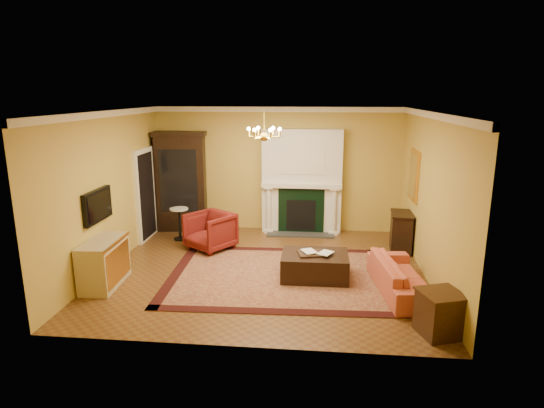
# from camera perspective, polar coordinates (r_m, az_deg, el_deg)

# --- Properties ---
(floor) EXTENTS (6.00, 5.50, 0.02)m
(floor) POSITION_cam_1_polar(r_m,az_deg,el_deg) (8.86, -0.92, -8.30)
(floor) COLOR brown
(floor) RESTS_ON ground
(ceiling) EXTENTS (6.00, 5.50, 0.02)m
(ceiling) POSITION_cam_1_polar(r_m,az_deg,el_deg) (8.21, -1.01, 11.62)
(ceiling) COLOR silver
(ceiling) RESTS_ON wall_back
(wall_back) EXTENTS (6.00, 0.02, 3.00)m
(wall_back) POSITION_cam_1_polar(r_m,az_deg,el_deg) (11.10, 0.70, 4.35)
(wall_back) COLOR gold
(wall_back) RESTS_ON floor
(wall_front) EXTENTS (6.00, 0.02, 3.00)m
(wall_front) POSITION_cam_1_polar(r_m,az_deg,el_deg) (5.77, -4.17, -4.63)
(wall_front) COLOR gold
(wall_front) RESTS_ON floor
(wall_left) EXTENTS (0.02, 5.50, 3.00)m
(wall_left) POSITION_cam_1_polar(r_m,az_deg,el_deg) (9.25, -19.83, 1.61)
(wall_left) COLOR gold
(wall_left) RESTS_ON floor
(wall_right) EXTENTS (0.02, 5.50, 3.00)m
(wall_right) POSITION_cam_1_polar(r_m,az_deg,el_deg) (8.60, 19.39, 0.77)
(wall_right) COLOR gold
(wall_right) RESTS_ON floor
(fireplace) EXTENTS (1.90, 0.70, 2.50)m
(fireplace) POSITION_cam_1_polar(r_m,az_deg,el_deg) (10.94, 3.75, 2.55)
(fireplace) COLOR silver
(fireplace) RESTS_ON wall_back
(crown_molding) EXTENTS (6.00, 5.50, 0.12)m
(crown_molding) POSITION_cam_1_polar(r_m,az_deg,el_deg) (9.17, -0.29, 11.41)
(crown_molding) COLOR white
(crown_molding) RESTS_ON ceiling
(doorway) EXTENTS (0.08, 1.05, 2.10)m
(doorway) POSITION_cam_1_polar(r_m,az_deg,el_deg) (10.84, -15.57, 1.16)
(doorway) COLOR white
(doorway) RESTS_ON wall_left
(tv_panel) EXTENTS (0.09, 0.95, 0.58)m
(tv_panel) POSITION_cam_1_polar(r_m,az_deg,el_deg) (8.73, -21.04, -0.19)
(tv_panel) COLOR black
(tv_panel) RESTS_ON wall_left
(gilt_mirror) EXTENTS (0.06, 0.76, 1.05)m
(gilt_mirror) POSITION_cam_1_polar(r_m,az_deg,el_deg) (9.90, 17.38, 3.44)
(gilt_mirror) COLOR gold
(gilt_mirror) RESTS_ON wall_right
(chandelier) EXTENTS (0.63, 0.55, 0.53)m
(chandelier) POSITION_cam_1_polar(r_m,az_deg,el_deg) (8.24, -0.99, 8.83)
(chandelier) COLOR gold
(chandelier) RESTS_ON ceiling
(oriental_rug) EXTENTS (4.20, 3.22, 0.02)m
(oriental_rug) POSITION_cam_1_polar(r_m,az_deg,el_deg) (8.56, 0.98, -8.98)
(oriental_rug) COLOR #4D1012
(oriental_rug) RESTS_ON floor
(china_cabinet) EXTENTS (1.21, 0.65, 2.32)m
(china_cabinet) POSITION_cam_1_polar(r_m,az_deg,el_deg) (11.35, -11.26, 2.54)
(china_cabinet) COLOR black
(china_cabinet) RESTS_ON floor
(wingback_armchair) EXTENTS (1.17, 1.16, 0.89)m
(wingback_armchair) POSITION_cam_1_polar(r_m,az_deg,el_deg) (9.93, -7.76, -3.18)
(wingback_armchair) COLOR maroon
(wingback_armchair) RESTS_ON floor
(pedestal_table) EXTENTS (0.42, 0.42, 0.75)m
(pedestal_table) POSITION_cam_1_polar(r_m,az_deg,el_deg) (10.68, -11.53, -2.17)
(pedestal_table) COLOR black
(pedestal_table) RESTS_ON floor
(commode) EXTENTS (0.58, 1.13, 0.83)m
(commode) POSITION_cam_1_polar(r_m,az_deg,el_deg) (8.57, -20.35, -6.95)
(commode) COLOR tan
(commode) RESTS_ON floor
(coral_sofa) EXTENTS (0.80, 1.98, 0.75)m
(coral_sofa) POSITION_cam_1_polar(r_m,az_deg,el_deg) (8.09, 16.02, -8.12)
(coral_sofa) COLOR #BB493B
(coral_sofa) RESTS_ON floor
(end_table) EXTENTS (0.66, 0.66, 0.61)m
(end_table) POSITION_cam_1_polar(r_m,az_deg,el_deg) (6.94, 20.32, -12.89)
(end_table) COLOR #39230F
(end_table) RESTS_ON floor
(console_table) EXTENTS (0.49, 0.77, 0.81)m
(console_table) POSITION_cam_1_polar(r_m,az_deg,el_deg) (10.12, 15.87, -3.49)
(console_table) COLOR black
(console_table) RESTS_ON floor
(leather_ottoman) EXTENTS (1.21, 0.88, 0.45)m
(leather_ottoman) POSITION_cam_1_polar(r_m,az_deg,el_deg) (8.43, 5.38, -7.69)
(leather_ottoman) COLOR black
(leather_ottoman) RESTS_ON oriental_rug
(ottoman_tray) EXTENTS (0.57, 0.49, 0.03)m
(ottoman_tray) POSITION_cam_1_polar(r_m,az_deg,el_deg) (8.32, 5.05, -6.20)
(ottoman_tray) COLOR black
(ottoman_tray) RESTS_ON leather_ottoman
(book_a) EXTENTS (0.21, 0.13, 0.29)m
(book_a) POSITION_cam_1_polar(r_m,az_deg,el_deg) (8.24, 4.02, -5.20)
(book_a) COLOR gray
(book_a) RESTS_ON ottoman_tray
(book_b) EXTENTS (0.20, 0.12, 0.30)m
(book_b) POSITION_cam_1_polar(r_m,az_deg,el_deg) (8.29, 6.09, -5.11)
(book_b) COLOR gray
(book_b) RESTS_ON ottoman_tray
(topiary_left) EXTENTS (0.17, 0.17, 0.46)m
(topiary_left) POSITION_cam_1_polar(r_m,az_deg,el_deg) (10.89, -0.08, 4.08)
(topiary_left) COLOR tan
(topiary_left) RESTS_ON fireplace
(topiary_right) EXTENTS (0.18, 0.18, 0.48)m
(topiary_right) POSITION_cam_1_polar(r_m,az_deg,el_deg) (10.84, 6.65, 3.98)
(topiary_right) COLOR tan
(topiary_right) RESTS_ON fireplace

